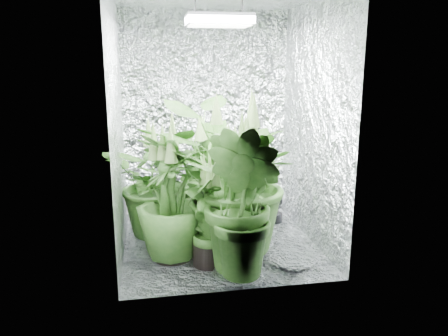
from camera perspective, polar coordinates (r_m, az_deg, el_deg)
name	(u,v)px	position (r m, az deg, el deg)	size (l,w,h in m)	color
ground	(220,244)	(3.80, -0.58, -9.85)	(1.60, 1.60, 0.00)	white
walls	(219,128)	(3.53, -0.62, 5.25)	(1.62, 1.62, 2.00)	white
grow_lamp	(219,20)	(3.50, -0.66, 18.74)	(0.50, 0.30, 0.22)	gray
plant_a	(161,181)	(3.82, -8.26, -1.67)	(1.11, 1.11, 1.10)	black
plant_b	(234,177)	(4.21, 1.34, -1.19)	(0.59, 0.59, 0.97)	black
plant_c	(207,174)	(4.16, -2.18, -0.82)	(0.55, 0.55, 1.06)	black
plant_d	(171,199)	(3.39, -6.93, -4.03)	(0.77, 0.77, 1.08)	black
plant_e	(234,180)	(3.38, 1.28, -1.55)	(1.32, 1.32, 1.32)	black
plant_f	(209,217)	(3.29, -2.01, -6.36)	(0.56, 0.56, 0.86)	black
plant_g	(243,203)	(3.06, 2.45, -4.62)	(0.82, 0.82, 1.18)	black
circulation_fan	(272,206)	(4.26, 6.24, -4.95)	(0.19, 0.33, 0.39)	black
plant_label	(252,238)	(3.14, 3.62, -9.13)	(0.06, 0.01, 0.09)	white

